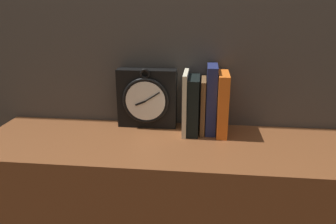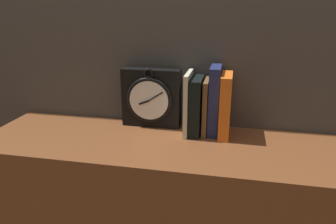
# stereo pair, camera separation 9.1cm
# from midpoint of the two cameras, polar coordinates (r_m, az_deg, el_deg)

# --- Properties ---
(clock) EXTENTS (0.21, 0.07, 0.21)m
(clock) POSITION_cam_midpoint_polar(r_m,az_deg,el_deg) (1.15, -5.95, 2.34)
(clock) COLOR black
(clock) RESTS_ON bookshelf
(book_slot0_cream) EXTENTS (0.01, 0.14, 0.21)m
(book_slot0_cream) POSITION_cam_midpoint_polar(r_m,az_deg,el_deg) (1.09, 0.68, 1.63)
(book_slot0_cream) COLOR beige
(book_slot0_cream) RESTS_ON bookshelf
(book_slot1_black) EXTENTS (0.04, 0.13, 0.19)m
(book_slot1_black) POSITION_cam_midpoint_polar(r_m,az_deg,el_deg) (1.09, 2.06, 1.19)
(book_slot1_black) COLOR black
(book_slot1_black) RESTS_ON bookshelf
(book_slot2_brown) EXTENTS (0.02, 0.12, 0.18)m
(book_slot2_brown) POSITION_cam_midpoint_polar(r_m,az_deg,el_deg) (1.10, 3.78, 1.09)
(book_slot2_brown) COLOR brown
(book_slot2_brown) RESTS_ON bookshelf
(book_slot3_navy) EXTENTS (0.03, 0.11, 0.23)m
(book_slot3_navy) POSITION_cam_midpoint_polar(r_m,az_deg,el_deg) (1.10, 5.21, 2.19)
(book_slot3_navy) COLOR navy
(book_slot3_navy) RESTS_ON bookshelf
(book_slot4_orange) EXTENTS (0.03, 0.13, 0.21)m
(book_slot4_orange) POSITION_cam_midpoint_polar(r_m,az_deg,el_deg) (1.09, 7.11, 1.41)
(book_slot4_orange) COLOR orange
(book_slot4_orange) RESTS_ON bookshelf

